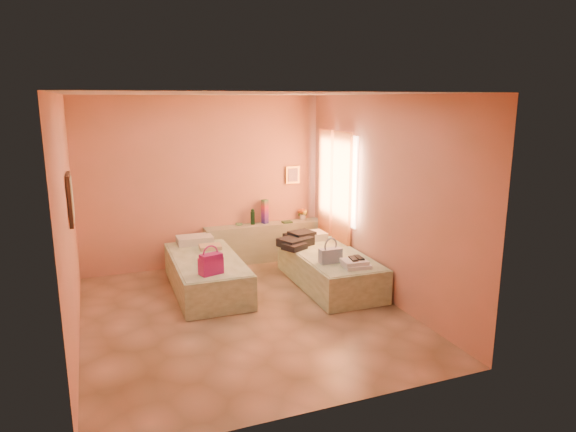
% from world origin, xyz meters
% --- Properties ---
extents(ground, '(4.50, 4.50, 0.00)m').
position_xyz_m(ground, '(0.00, 0.00, 0.00)').
color(ground, tan).
rests_on(ground, ground).
extents(room_walls, '(4.02, 4.51, 2.81)m').
position_xyz_m(room_walls, '(0.21, 0.57, 1.79)').
color(room_walls, tan).
rests_on(room_walls, ground).
extents(headboard_ledge, '(2.05, 0.30, 0.65)m').
position_xyz_m(headboard_ledge, '(0.98, 2.10, 0.33)').
color(headboard_ledge, gray).
rests_on(headboard_ledge, ground).
extents(bed_left, '(0.94, 2.02, 0.50)m').
position_xyz_m(bed_left, '(-0.27, 1.05, 0.25)').
color(bed_left, beige).
rests_on(bed_left, ground).
extents(bed_right, '(0.94, 2.02, 0.50)m').
position_xyz_m(bed_right, '(1.50, 0.60, 0.25)').
color(bed_right, beige).
rests_on(bed_right, ground).
extents(water_bottle, '(0.08, 0.08, 0.26)m').
position_xyz_m(water_bottle, '(0.79, 2.14, 0.78)').
color(water_bottle, '#143820').
rests_on(water_bottle, headboard_ledge).
extents(rainbow_box, '(0.12, 0.12, 0.41)m').
position_xyz_m(rainbow_box, '(1.01, 2.14, 0.86)').
color(rainbow_box, '#AF156D').
rests_on(rainbow_box, headboard_ledge).
extents(small_dish, '(0.16, 0.16, 0.03)m').
position_xyz_m(small_dish, '(0.56, 2.18, 0.66)').
color(small_dish, '#468256').
rests_on(small_dish, headboard_ledge).
extents(green_book, '(0.17, 0.13, 0.03)m').
position_xyz_m(green_book, '(1.38, 2.03, 0.66)').
color(green_book, '#284B2B').
rests_on(green_book, headboard_ledge).
extents(flower_vase, '(0.20, 0.20, 0.24)m').
position_xyz_m(flower_vase, '(1.72, 2.16, 0.77)').
color(flower_vase, silver).
rests_on(flower_vase, headboard_ledge).
extents(magenta_handbag, '(0.33, 0.24, 0.28)m').
position_xyz_m(magenta_handbag, '(-0.35, 0.33, 0.64)').
color(magenta_handbag, '#AF156D').
rests_on(magenta_handbag, bed_left).
extents(khaki_garment, '(0.35, 0.29, 0.06)m').
position_xyz_m(khaki_garment, '(-0.10, 1.47, 0.53)').
color(khaki_garment, tan).
rests_on(khaki_garment, bed_left).
extents(clothes_pile, '(0.70, 0.70, 0.16)m').
position_xyz_m(clothes_pile, '(1.22, 1.16, 0.58)').
color(clothes_pile, black).
rests_on(clothes_pile, bed_right).
extents(blue_handbag, '(0.32, 0.14, 0.20)m').
position_xyz_m(blue_handbag, '(1.32, 0.19, 0.60)').
color(blue_handbag, '#3E6095').
rests_on(blue_handbag, bed_right).
extents(towel_stack, '(0.39, 0.35, 0.10)m').
position_xyz_m(towel_stack, '(1.56, -0.12, 0.55)').
color(towel_stack, white).
rests_on(towel_stack, bed_right).
extents(sandal_pair, '(0.19, 0.24, 0.02)m').
position_xyz_m(sandal_pair, '(1.58, -0.07, 0.61)').
color(sandal_pair, black).
rests_on(sandal_pair, towel_stack).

